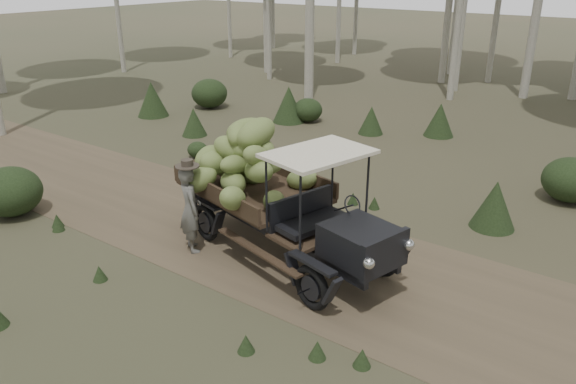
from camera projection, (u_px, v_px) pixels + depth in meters
name	position (u px, v px, depth m)	size (l,w,h in m)	color
ground	(264.00, 242.00, 11.74)	(120.00, 120.00, 0.00)	#473D2B
dirt_track	(264.00, 241.00, 11.74)	(70.00, 4.00, 0.01)	brown
banana_truck	(263.00, 178.00, 10.93)	(5.46, 2.99, 2.69)	black
farmer	(190.00, 208.00, 11.08)	(0.77, 0.69, 1.93)	#57564F
undergrowth	(332.00, 176.00, 13.85)	(20.95, 20.90, 1.30)	#233319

